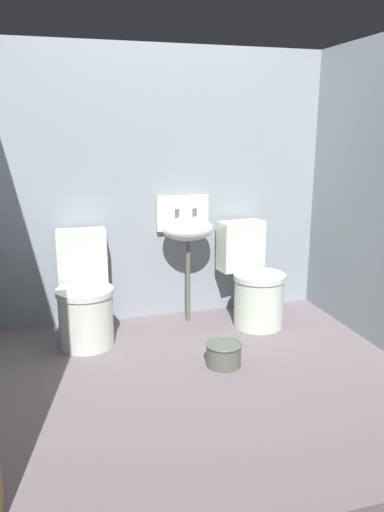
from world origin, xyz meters
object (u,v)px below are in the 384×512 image
object	(u,v)px
toilet_left	(85,298)
toilet_right	(253,283)
sink	(187,228)
bucket	(224,353)

from	to	relation	value
toilet_left	toilet_right	world-z (taller)	same
sink	toilet_right	bearing A→B (deg)	-21.06
toilet_right	sink	size ratio (longest dim) A/B	0.79
toilet_left	sink	size ratio (longest dim) A/B	0.79
toilet_right	sink	bearing A→B (deg)	-29.40
sink	bucket	size ratio (longest dim) A/B	4.10
toilet_left	bucket	xyz separation A→B (m)	(0.83, -0.65, -0.24)
toilet_left	sink	distance (m)	0.94
sink	bucket	bearing A→B (deg)	-88.70
toilet_left	sink	bearing A→B (deg)	-164.75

